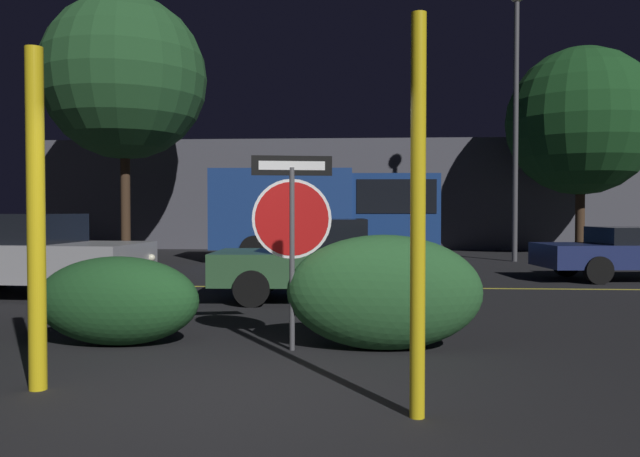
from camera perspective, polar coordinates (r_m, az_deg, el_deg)
name	(u,v)px	position (r m, az deg, el deg)	size (l,w,h in m)	color
ground_plane	(218,396)	(5.50, -9.35, -14.89)	(260.00, 260.00, 0.00)	black
road_center_stripe	(300,287)	(12.83, -1.89, -5.37)	(32.61, 0.12, 0.01)	gold
stop_sign	(292,217)	(6.96, -2.58, 1.10)	(0.89, 0.19, 2.18)	#4C4C51
yellow_pole_left	(36,220)	(5.94, -24.53, 0.75)	(0.15, 0.15, 2.97)	yellow
yellow_pole_right	(418,217)	(4.72, 8.94, 1.06)	(0.12, 0.12, 3.04)	yellow
hedge_bush_1	(118,301)	(7.67, -18.00, -6.30)	(1.91, 0.90, 1.03)	#1E4C23
hedge_bush_2	(384,292)	(7.07, 5.88, -5.82)	(2.20, 0.91, 1.30)	#285B2D
passing_car_1	(31,255)	(12.72, -24.92, -2.21)	(4.25, 2.25, 1.51)	#9E9EA3
passing_car_2	(326,260)	(10.98, 0.55, -2.88)	(4.09, 2.03, 1.42)	#335B38
delivery_truck	(330,209)	(19.34, 0.93, 1.76)	(6.92, 2.55, 2.83)	navy
street_lamp	(516,88)	(20.55, 17.48, 12.15)	(0.46, 0.46, 8.42)	#4C4C51
tree_0	(581,122)	(23.93, 22.76, 8.99)	(5.14, 5.14, 7.27)	#422D1E
tree_1	(124,78)	(22.69, -17.45, 12.98)	(5.51, 5.51, 8.83)	#422D1E
building_backdrop	(365,195)	(26.96, 4.10, 3.05)	(28.07, 3.73, 4.49)	#4C4C56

